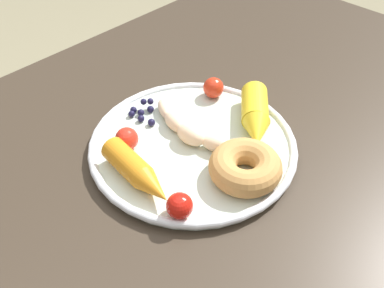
{
  "coord_description": "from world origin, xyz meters",
  "views": [
    {
      "loc": [
        -0.34,
        -0.29,
        1.18
      ],
      "look_at": [
        -0.0,
        0.03,
        0.75
      ],
      "focal_mm": 39.94,
      "sensor_mm": 36.0,
      "label": 1
    }
  ],
  "objects_px": {
    "carrot_yellow": "(256,117)",
    "tomato_near": "(180,206)",
    "donut": "(244,168)",
    "tomato_far": "(127,139)",
    "dining_table": "(204,195)",
    "blueberry_pile": "(143,112)",
    "carrot_orange": "(138,172)",
    "banana": "(197,132)",
    "plate": "(192,145)",
    "tomato_mid": "(213,88)"
  },
  "relations": [
    {
      "from": "donut",
      "to": "banana",
      "type": "bearing_deg",
      "value": 81.19
    },
    {
      "from": "tomato_mid",
      "to": "tomato_far",
      "type": "bearing_deg",
      "value": 177.94
    },
    {
      "from": "blueberry_pile",
      "to": "tomato_near",
      "type": "distance_m",
      "value": 0.21
    },
    {
      "from": "plate",
      "to": "tomato_mid",
      "type": "relative_size",
      "value": 8.9
    },
    {
      "from": "carrot_yellow",
      "to": "tomato_near",
      "type": "xyz_separation_m",
      "value": [
        -0.2,
        -0.04,
        -0.0
      ]
    },
    {
      "from": "banana",
      "to": "blueberry_pile",
      "type": "xyz_separation_m",
      "value": [
        -0.02,
        0.1,
        -0.01
      ]
    },
    {
      "from": "dining_table",
      "to": "blueberry_pile",
      "type": "distance_m",
      "value": 0.17
    },
    {
      "from": "dining_table",
      "to": "tomato_far",
      "type": "relative_size",
      "value": 36.68
    },
    {
      "from": "tomato_mid",
      "to": "tomato_far",
      "type": "xyz_separation_m",
      "value": [
        -0.18,
        0.01,
        -0.0
      ]
    },
    {
      "from": "plate",
      "to": "blueberry_pile",
      "type": "xyz_separation_m",
      "value": [
        -0.0,
        0.1,
        0.01
      ]
    },
    {
      "from": "plate",
      "to": "carrot_yellow",
      "type": "bearing_deg",
      "value": -24.74
    },
    {
      "from": "plate",
      "to": "carrot_orange",
      "type": "xyz_separation_m",
      "value": [
        -0.1,
        0.0,
        0.02
      ]
    },
    {
      "from": "donut",
      "to": "tomato_mid",
      "type": "distance_m",
      "value": 0.19
    },
    {
      "from": "plate",
      "to": "tomato_far",
      "type": "bearing_deg",
      "value": 138.19
    },
    {
      "from": "donut",
      "to": "tomato_far",
      "type": "relative_size",
      "value": 2.93
    },
    {
      "from": "dining_table",
      "to": "tomato_near",
      "type": "xyz_separation_m",
      "value": [
        -0.11,
        -0.05,
        0.11
      ]
    },
    {
      "from": "donut",
      "to": "tomato_near",
      "type": "relative_size",
      "value": 2.93
    },
    {
      "from": "tomato_far",
      "to": "donut",
      "type": "bearing_deg",
      "value": -66.65
    },
    {
      "from": "banana",
      "to": "donut",
      "type": "xyz_separation_m",
      "value": [
        -0.02,
        -0.1,
        0.01
      ]
    },
    {
      "from": "donut",
      "to": "carrot_orange",
      "type": "bearing_deg",
      "value": 136.31
    },
    {
      "from": "donut",
      "to": "plate",
      "type": "bearing_deg",
      "value": 89.2
    },
    {
      "from": "blueberry_pile",
      "to": "tomato_near",
      "type": "relative_size",
      "value": 1.62
    },
    {
      "from": "carrot_orange",
      "to": "carrot_yellow",
      "type": "relative_size",
      "value": 1.03
    },
    {
      "from": "carrot_yellow",
      "to": "tomato_far",
      "type": "bearing_deg",
      "value": 147.16
    },
    {
      "from": "carrot_yellow",
      "to": "carrot_orange",
      "type": "bearing_deg",
      "value": 167.42
    },
    {
      "from": "dining_table",
      "to": "plate",
      "type": "distance_m",
      "value": 0.1
    },
    {
      "from": "banana",
      "to": "blueberry_pile",
      "type": "bearing_deg",
      "value": 101.03
    },
    {
      "from": "tomato_near",
      "to": "blueberry_pile",
      "type": "bearing_deg",
      "value": 61.13
    },
    {
      "from": "carrot_yellow",
      "to": "tomato_near",
      "type": "bearing_deg",
      "value": -169.98
    },
    {
      "from": "plate",
      "to": "banana",
      "type": "xyz_separation_m",
      "value": [
        0.01,
        0.0,
        0.02
      ]
    },
    {
      "from": "donut",
      "to": "tomato_far",
      "type": "height_order",
      "value": "donut"
    },
    {
      "from": "dining_table",
      "to": "carrot_yellow",
      "type": "relative_size",
      "value": 9.95
    },
    {
      "from": "dining_table",
      "to": "carrot_yellow",
      "type": "height_order",
      "value": "carrot_yellow"
    },
    {
      "from": "plate",
      "to": "carrot_orange",
      "type": "height_order",
      "value": "carrot_orange"
    },
    {
      "from": "donut",
      "to": "tomato_mid",
      "type": "relative_size",
      "value": 2.88
    },
    {
      "from": "tomato_far",
      "to": "carrot_orange",
      "type": "bearing_deg",
      "value": -117.85
    },
    {
      "from": "tomato_mid",
      "to": "tomato_far",
      "type": "distance_m",
      "value": 0.18
    },
    {
      "from": "carrot_yellow",
      "to": "tomato_far",
      "type": "distance_m",
      "value": 0.2
    },
    {
      "from": "tomato_near",
      "to": "tomato_mid",
      "type": "relative_size",
      "value": 0.98
    },
    {
      "from": "banana",
      "to": "blueberry_pile",
      "type": "height_order",
      "value": "banana"
    },
    {
      "from": "dining_table",
      "to": "tomato_mid",
      "type": "bearing_deg",
      "value": 37.11
    },
    {
      "from": "carrot_yellow",
      "to": "donut",
      "type": "bearing_deg",
      "value": -151.06
    },
    {
      "from": "donut",
      "to": "tomato_mid",
      "type": "xyz_separation_m",
      "value": [
        0.11,
        0.15,
        -0.0
      ]
    },
    {
      "from": "carrot_yellow",
      "to": "plate",
      "type": "bearing_deg",
      "value": 155.26
    },
    {
      "from": "dining_table",
      "to": "carrot_yellow",
      "type": "distance_m",
      "value": 0.15
    },
    {
      "from": "banana",
      "to": "donut",
      "type": "height_order",
      "value": "donut"
    },
    {
      "from": "dining_table",
      "to": "blueberry_pile",
      "type": "height_order",
      "value": "blueberry_pile"
    },
    {
      "from": "carrot_orange",
      "to": "blueberry_pile",
      "type": "relative_size",
      "value": 2.34
    },
    {
      "from": "donut",
      "to": "tomato_near",
      "type": "distance_m",
      "value": 0.1
    },
    {
      "from": "tomato_mid",
      "to": "plate",
      "type": "bearing_deg",
      "value": -152.96
    }
  ]
}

